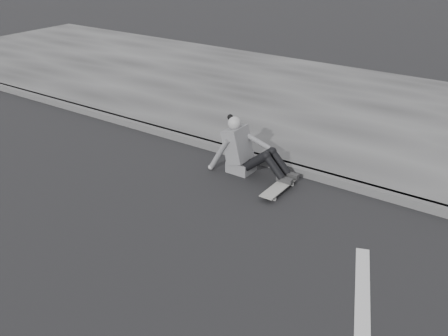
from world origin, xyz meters
name	(u,v)px	position (x,y,z in m)	size (l,w,h in m)	color
ground	(163,244)	(0.00, 0.00, 0.00)	(80.00, 80.00, 0.00)	black
curb	(271,162)	(0.00, 2.58, 0.06)	(24.00, 0.16, 0.12)	#464646
sidewalk	(346,109)	(0.00, 5.60, 0.06)	(24.00, 6.00, 0.12)	#3D3D3D
skateboard	(279,187)	(0.51, 1.91, 0.07)	(0.20, 0.78, 0.09)	#A8A8A3
seated_woman	(245,151)	(-0.22, 2.15, 0.36)	(1.38, 0.46, 0.88)	#58585B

